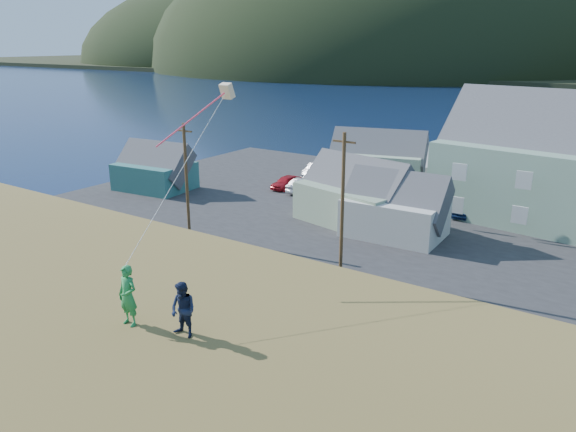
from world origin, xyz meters
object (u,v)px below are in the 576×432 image
object	(u,v)px
shed_palegreen_near	(355,194)
shed_white	(395,207)
shed_teal	(154,168)
kite_flyer_navy	(183,310)
shed_palegreen_far	(378,157)
kite_flyer_green	(128,296)
wharf	(464,163)

from	to	relation	value
shed_palegreen_near	shed_white	world-z (taller)	shed_palegreen_near
shed_teal	kite_flyer_navy	world-z (taller)	kite_flyer_navy
shed_teal	shed_palegreen_far	bearing A→B (deg)	37.75
shed_palegreen_near	shed_white	distance (m)	4.45
shed_white	kite_flyer_green	xyz separation A→B (m)	(4.86, -30.62, 5.65)
shed_palegreen_near	kite_flyer_navy	bearing A→B (deg)	-58.05
shed_white	kite_flyer_green	distance (m)	31.51
wharf	shed_white	bearing A→B (deg)	-83.16
shed_teal	shed_white	size ratio (longest dim) A/B	1.02
shed_white	shed_palegreen_near	bearing A→B (deg)	161.22
shed_white	shed_palegreen_far	bearing A→B (deg)	117.58
shed_teal	shed_palegreen_near	world-z (taller)	shed_palegreen_near
wharf	kite_flyer_navy	world-z (taller)	kite_flyer_navy
shed_teal	shed_palegreen_near	bearing A→B (deg)	-1.54
kite_flyer_green	kite_flyer_navy	distance (m)	1.85
shed_palegreen_far	kite_flyer_navy	distance (m)	49.55
wharf	shed_white	world-z (taller)	shed_white
wharf	shed_white	distance (m)	29.46
wharf	kite_flyer_green	xyz separation A→B (m)	(8.35, -59.80, 7.67)
wharf	shed_teal	size ratio (longest dim) A/B	3.10
shed_teal	kite_flyer_navy	xyz separation A→B (m)	(33.63, -29.74, 5.68)
shed_palegreen_far	kite_flyer_green	xyz separation A→B (m)	(14.19, -46.99, 5.43)
wharf	shed_teal	distance (m)	37.87
wharf	shed_teal	bearing A→B (deg)	-128.37
shed_teal	shed_palegreen_near	xyz separation A→B (m)	(22.72, 1.75, 0.31)
shed_palegreen_near	kite_flyer_navy	world-z (taller)	kite_flyer_navy
shed_palegreen_near	kite_flyer_navy	size ratio (longest dim) A/B	6.61
shed_palegreen_near	shed_palegreen_far	world-z (taller)	shed_palegreen_far
shed_teal	kite_flyer_green	world-z (taller)	kite_flyer_green
shed_palegreen_far	kite_flyer_navy	xyz separation A→B (m)	(15.99, -46.59, 5.33)
wharf	kite_flyer_navy	size ratio (longest dim) A/B	16.08
shed_palegreen_near	kite_flyer_green	bearing A→B (deg)	-61.22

